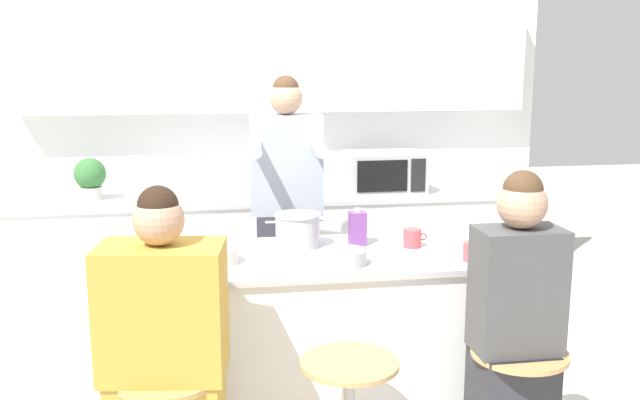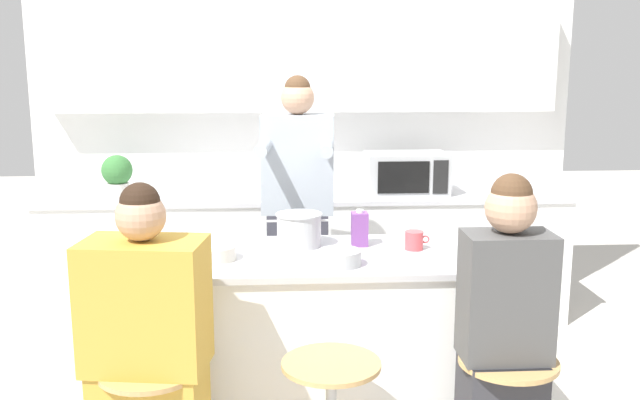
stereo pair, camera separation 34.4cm
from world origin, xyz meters
name	(u,v)px [view 1 (the left image)]	position (x,y,z in m)	size (l,w,h in m)	color
wall_back	(279,98)	(0.00, 1.89, 1.54)	(3.91, 0.22, 2.70)	white
back_counter	(285,256)	(0.00, 1.58, 0.45)	(3.63, 0.65, 0.90)	white
kitchen_island	(322,341)	(0.00, 0.00, 0.46)	(1.78, 0.73, 0.90)	black
person_cooking	(287,229)	(-0.09, 0.72, 0.86)	(0.45, 0.56, 1.73)	#383842
person_wrapped_blanket	(166,373)	(-0.72, -0.65, 0.64)	(0.50, 0.35, 1.37)	gold
person_seated_near	(514,347)	(0.70, -0.65, 0.65)	(0.35, 0.26, 1.39)	#333338
cooking_pot	(298,230)	(-0.10, 0.16, 0.99)	(0.32, 0.23, 0.17)	#B7BABC
fruit_bowl	(346,257)	(0.07, -0.19, 0.94)	(0.19, 0.19, 0.07)	#B7BABC
mixing_bowl_steel	(216,255)	(-0.51, -0.06, 0.94)	(0.21, 0.21, 0.07)	silver
coffee_cup_near	(412,238)	(0.46, 0.05, 0.95)	(0.12, 0.09, 0.09)	#DB4C51
coffee_cup_far	(472,252)	(0.67, -0.23, 0.95)	(0.12, 0.08, 0.09)	#DB4C51
juice_carton	(357,228)	(0.20, 0.15, 0.99)	(0.08, 0.08, 0.18)	#7A428E
microwave	(383,172)	(0.69, 1.53, 1.04)	(0.56, 0.35, 0.28)	#B2B5B7
potted_plant	(90,177)	(-1.30, 1.58, 1.05)	(0.21, 0.21, 0.28)	beige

